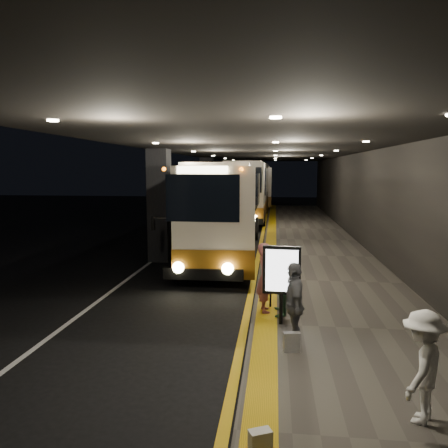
# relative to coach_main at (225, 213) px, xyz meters

# --- Properties ---
(ground) EXTENTS (90.00, 90.00, 0.00)m
(ground) POSITION_rel_coach_main_xyz_m (-0.93, -5.60, -1.78)
(ground) COLOR black
(lane_line_white) EXTENTS (0.12, 50.00, 0.01)m
(lane_line_white) POSITION_rel_coach_main_xyz_m (-2.73, -0.60, -1.78)
(lane_line_white) COLOR silver
(lane_line_white) RESTS_ON ground
(kerb_stripe_yellow) EXTENTS (0.18, 50.00, 0.01)m
(kerb_stripe_yellow) POSITION_rel_coach_main_xyz_m (1.42, -0.60, -1.78)
(kerb_stripe_yellow) COLOR gold
(kerb_stripe_yellow) RESTS_ON ground
(sidewalk) EXTENTS (4.50, 50.00, 0.15)m
(sidewalk) POSITION_rel_coach_main_xyz_m (3.82, -0.60, -1.71)
(sidewalk) COLOR #514C44
(sidewalk) RESTS_ON ground
(tactile_strip) EXTENTS (0.50, 50.00, 0.01)m
(tactile_strip) POSITION_rel_coach_main_xyz_m (1.92, -0.60, -1.63)
(tactile_strip) COLOR gold
(tactile_strip) RESTS_ON sidewalk
(terminal_wall) EXTENTS (0.10, 50.00, 6.00)m
(terminal_wall) POSITION_rel_coach_main_xyz_m (6.07, -0.60, 1.22)
(terminal_wall) COLOR black
(terminal_wall) RESTS_ON ground
(support_columns) EXTENTS (0.80, 24.80, 4.40)m
(support_columns) POSITION_rel_coach_main_xyz_m (-2.43, -1.60, 0.42)
(support_columns) COLOR black
(support_columns) RESTS_ON ground
(canopy) EXTENTS (9.00, 50.00, 0.40)m
(canopy) POSITION_rel_coach_main_xyz_m (1.57, -0.60, 2.82)
(canopy) COLOR black
(canopy) RESTS_ON support_columns
(coach_main) EXTENTS (3.05, 12.02, 3.72)m
(coach_main) POSITION_rel_coach_main_xyz_m (0.00, 0.00, 0.00)
(coach_main) COLOR beige
(coach_main) RESTS_ON ground
(coach_second) EXTENTS (2.76, 12.78, 4.01)m
(coach_second) POSITION_rel_coach_main_xyz_m (0.14, 13.47, 0.14)
(coach_second) COLOR beige
(coach_second) RESTS_ON ground
(coach_third) EXTENTS (3.15, 12.07, 3.75)m
(coach_third) POSITION_rel_coach_main_xyz_m (0.20, 24.99, 0.02)
(coach_third) COLOR beige
(coach_third) RESTS_ON ground
(passenger_boarding) EXTENTS (0.51, 0.68, 1.70)m
(passenger_boarding) POSITION_rel_coach_main_xyz_m (1.87, -7.88, -0.78)
(passenger_boarding) COLOR #BA5C57
(passenger_boarding) RESTS_ON sidewalk
(passenger_waiting_green) EXTENTS (0.50, 0.80, 1.62)m
(passenger_waiting_green) POSITION_rel_coach_main_xyz_m (2.18, -8.10, -0.82)
(passenger_waiting_green) COLOR #437A4A
(passenger_waiting_green) RESTS_ON sidewalk
(passenger_waiting_white) EXTENTS (0.94, 1.11, 1.57)m
(passenger_waiting_white) POSITION_rel_coach_main_xyz_m (4.12, -12.33, -0.85)
(passenger_waiting_white) COLOR white
(passenger_waiting_white) RESTS_ON sidewalk
(passenger_waiting_grey) EXTENTS (0.58, 1.02, 1.67)m
(passenger_waiting_grey) POSITION_rel_coach_main_xyz_m (2.48, -9.90, -0.80)
(passenger_waiting_grey) COLOR #4E4F54
(passenger_waiting_grey) RESTS_ON sidewalk
(bag_polka) EXTENTS (0.33, 0.19, 0.38)m
(bag_polka) POSITION_rel_coach_main_xyz_m (2.43, -10.22, -1.44)
(bag_polka) COLOR black
(bag_polka) RESTS_ON sidewalk
(bag_plain) EXTENTS (0.31, 0.26, 0.34)m
(bag_plain) POSITION_rel_coach_main_xyz_m (1.94, -13.37, -1.46)
(bag_plain) COLOR white
(bag_plain) RESTS_ON sidewalk
(info_sign) EXTENTS (0.85, 0.19, 1.78)m
(info_sign) POSITION_rel_coach_main_xyz_m (2.25, -8.71, -0.43)
(info_sign) COLOR black
(info_sign) RESTS_ON sidewalk
(stanchion_post) EXTENTS (0.05, 0.05, 1.01)m
(stanchion_post) POSITION_rel_coach_main_xyz_m (2.00, -7.52, -1.13)
(stanchion_post) COLOR black
(stanchion_post) RESTS_ON sidewalk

